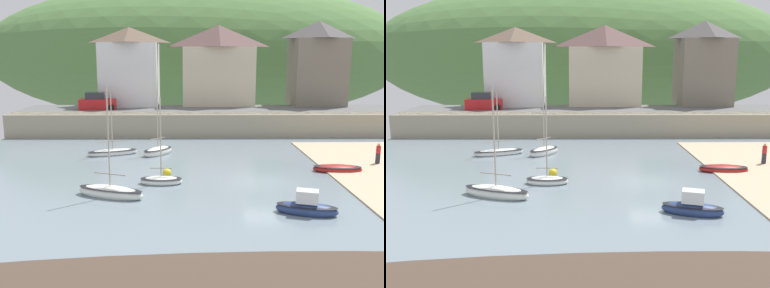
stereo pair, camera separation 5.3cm
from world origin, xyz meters
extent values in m
cube|color=gray|center=(0.00, 0.00, -0.03)|extent=(48.00, 40.00, 0.06)
cube|color=gray|center=(0.00, 17.00, 1.20)|extent=(48.00, 2.40, 2.40)
cube|color=#606060|center=(0.00, 20.70, 2.35)|extent=(48.00, 9.00, 0.10)
ellipsoid|color=#527E42|center=(-3.05, 55.20, 8.83)|extent=(80.00, 44.00, 25.23)
cube|color=silver|center=(-12.11, 25.20, 6.15)|extent=(6.83, 5.88, 7.49)
pyramid|color=brown|center=(-12.11, 25.20, 10.82)|extent=(7.13, 6.18, 1.85)
cube|color=beige|center=(-1.36, 25.20, 5.91)|extent=(8.58, 4.73, 7.02)
pyramid|color=brown|center=(-1.36, 25.20, 10.70)|extent=(8.88, 5.03, 2.56)
cube|color=slate|center=(10.75, 25.20, 6.41)|extent=(6.19, 5.51, 8.01)
pyramid|color=#514C4C|center=(10.75, 25.20, 11.44)|extent=(6.49, 5.81, 2.06)
ellipsoid|color=navy|center=(1.27, -5.96, 0.23)|extent=(3.46, 2.02, 0.84)
ellipsoid|color=black|center=(1.27, -5.96, 0.46)|extent=(3.39, 1.98, 0.12)
cube|color=silver|center=(1.27, -5.96, 0.99)|extent=(1.33, 1.08, 0.68)
ellipsoid|color=white|center=(-9.74, -2.99, 0.25)|extent=(4.46, 2.58, 0.91)
ellipsoid|color=black|center=(-9.74, -2.99, 0.50)|extent=(4.37, 2.53, 0.12)
cylinder|color=#B2A893|center=(-9.74, -2.99, 3.67)|extent=(0.09, 0.09, 5.94)
cylinder|color=gray|center=(-9.74, -2.99, 1.42)|extent=(1.98, 0.76, 0.07)
ellipsoid|color=white|center=(-6.85, -0.32, 0.18)|extent=(2.84, 1.33, 0.65)
ellipsoid|color=black|center=(-6.85, -0.32, 0.36)|extent=(2.78, 1.30, 0.12)
cylinder|color=#B2A893|center=(-6.85, -0.32, 3.15)|extent=(0.09, 0.09, 5.28)
cylinder|color=gray|center=(-6.85, -0.32, 1.07)|extent=(1.47, 0.09, 0.07)
ellipsoid|color=white|center=(-7.65, 8.25, 0.25)|extent=(3.03, 3.18, 0.90)
ellipsoid|color=black|center=(-7.65, 8.25, 0.50)|extent=(2.97, 3.12, 0.12)
cylinder|color=#B2A893|center=(-7.65, 8.25, 2.81)|extent=(0.09, 0.09, 4.22)
cylinder|color=gray|center=(-7.65, 8.25, 1.42)|extent=(1.16, 1.29, 0.07)
ellipsoid|color=maroon|center=(5.89, 2.58, 0.19)|extent=(3.64, 1.63, 0.68)
ellipsoid|color=black|center=(5.89, 2.58, 0.38)|extent=(3.57, 1.60, 0.12)
ellipsoid|color=white|center=(-11.53, 8.15, 0.19)|extent=(4.41, 2.48, 0.69)
ellipsoid|color=black|center=(-11.53, 8.15, 0.38)|extent=(4.33, 2.43, 0.12)
cylinder|color=#B2A893|center=(-11.53, 8.15, 2.95)|extent=(0.09, 0.09, 4.82)
cylinder|color=gray|center=(-11.53, 8.15, 1.20)|extent=(2.39, 0.90, 0.07)
cube|color=red|center=(-15.28, 20.70, 3.00)|extent=(4.27, 2.17, 1.20)
cube|color=#282D33|center=(-15.53, 20.70, 3.95)|extent=(2.26, 1.73, 0.80)
cylinder|color=black|center=(-13.63, 21.50, 2.72)|extent=(0.64, 0.22, 0.64)
cylinder|color=black|center=(-13.63, 19.90, 2.72)|extent=(0.64, 0.22, 0.64)
cylinder|color=black|center=(-16.93, 21.50, 2.72)|extent=(0.64, 0.22, 0.64)
cylinder|color=black|center=(-16.93, 19.90, 2.72)|extent=(0.64, 0.22, 0.64)
cube|color=#282833|center=(9.72, 4.58, 0.51)|extent=(0.28, 0.20, 0.82)
cylinder|color=red|center=(9.72, 4.58, 1.21)|extent=(0.34, 0.34, 0.58)
sphere|color=#D1A889|center=(9.72, 4.58, 1.61)|extent=(0.22, 0.22, 0.22)
sphere|color=yellow|center=(-6.57, 1.73, 0.18)|extent=(0.61, 0.61, 0.61)
camera|label=1|loc=(-5.09, -27.53, 8.28)|focal=39.89mm
camera|label=2|loc=(-5.03, -27.53, 8.28)|focal=39.89mm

